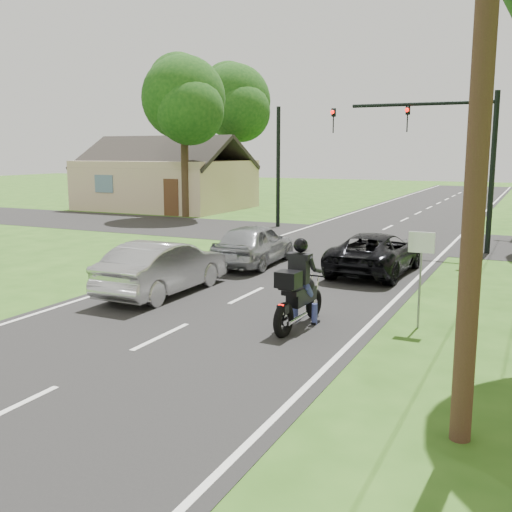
% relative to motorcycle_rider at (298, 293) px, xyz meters
% --- Properties ---
extents(ground, '(140.00, 140.00, 0.00)m').
position_rel_motorcycle_rider_xyz_m(ground, '(-2.33, -1.86, -0.79)').
color(ground, '#2A5217').
rests_on(ground, ground).
extents(road, '(8.00, 100.00, 0.01)m').
position_rel_motorcycle_rider_xyz_m(road, '(-2.33, 8.14, -0.78)').
color(road, black).
rests_on(road, ground).
extents(cross_road, '(60.00, 7.00, 0.01)m').
position_rel_motorcycle_rider_xyz_m(cross_road, '(-2.33, 14.14, -0.79)').
color(cross_road, black).
rests_on(cross_road, ground).
extents(motorcycle_rider, '(0.66, 2.34, 2.01)m').
position_rel_motorcycle_rider_xyz_m(motorcycle_rider, '(0.00, 0.00, 0.00)').
color(motorcycle_rider, black).
rests_on(motorcycle_rider, ground).
extents(dark_suv, '(2.31, 4.71, 1.29)m').
position_rel_motorcycle_rider_xyz_m(dark_suv, '(0.01, 6.62, -0.13)').
color(dark_suv, black).
rests_on(dark_suv, road).
extents(silver_sedan, '(1.56, 4.39, 1.44)m').
position_rel_motorcycle_rider_xyz_m(silver_sedan, '(-4.46, 1.39, -0.06)').
color(silver_sedan, '#AAABAF').
rests_on(silver_sedan, road).
extents(silver_suv, '(1.90, 4.27, 1.42)m').
position_rel_motorcycle_rider_xyz_m(silver_suv, '(-4.05, 6.17, -0.07)').
color(silver_suv, '#95989C').
rests_on(silver_suv, road).
extents(traffic_signal, '(6.38, 0.44, 6.00)m').
position_rel_motorcycle_rider_xyz_m(traffic_signal, '(1.01, 12.14, 3.35)').
color(traffic_signal, black).
rests_on(traffic_signal, ground).
extents(signal_pole_far, '(0.20, 0.20, 6.00)m').
position_rel_motorcycle_rider_xyz_m(signal_pole_far, '(-7.53, 16.14, 2.21)').
color(signal_pole_far, black).
rests_on(signal_pole_far, ground).
extents(utility_pole_near, '(1.60, 0.28, 10.00)m').
position_rel_motorcycle_rider_xyz_m(utility_pole_near, '(3.87, -3.86, 4.29)').
color(utility_pole_near, '#4F3224').
rests_on(utility_pole_near, ground).
extents(sign_white, '(0.55, 0.07, 2.12)m').
position_rel_motorcycle_rider_xyz_m(sign_white, '(2.37, 1.12, 0.81)').
color(sign_white, slate).
rests_on(sign_white, ground).
extents(sign_green, '(0.55, 0.07, 2.12)m').
position_rel_motorcycle_rider_xyz_m(sign_green, '(2.57, 9.12, 0.81)').
color(sign_green, slate).
rests_on(sign_green, ground).
extents(tree_left_near, '(5.12, 4.96, 9.22)m').
position_rel_motorcycle_rider_xyz_m(tree_left_near, '(-14.06, 17.92, 5.74)').
color(tree_left_near, '#332316').
rests_on(tree_left_near, ground).
extents(tree_left_far, '(5.76, 5.58, 10.14)m').
position_rel_motorcycle_rider_xyz_m(tree_left_far, '(-16.02, 27.90, 6.34)').
color(tree_left_far, '#332316').
rests_on(tree_left_far, ground).
extents(house, '(10.20, 8.00, 4.84)m').
position_rel_motorcycle_rider_xyz_m(house, '(-18.33, 22.14, 0.98)').
color(house, '#C6AD89').
rests_on(house, ground).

